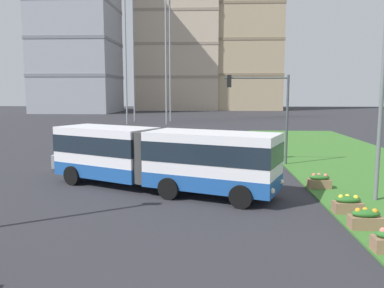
{
  "coord_description": "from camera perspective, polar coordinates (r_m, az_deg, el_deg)",
  "views": [
    {
      "loc": [
        1.58,
        -4.21,
        4.82
      ],
      "look_at": [
        0.67,
        15.74,
        2.2
      ],
      "focal_mm": 37.09,
      "sensor_mm": 36.0,
      "label": 1
    }
  ],
  "objects": [
    {
      "name": "streetlight_median",
      "position": [
        18.95,
        25.74,
        8.41
      ],
      "size": [
        0.7,
        0.28,
        9.85
      ],
      "color": "slate",
      "rests_on": "ground"
    },
    {
      "name": "flower_planter_4",
      "position": [
        16.97,
        21.48,
        -8.07
      ],
      "size": [
        1.1,
        0.56,
        0.74
      ],
      "color": "#937051",
      "rests_on": "grass_median"
    },
    {
      "name": "flower_planter_3",
      "position": [
        15.34,
        23.68,
        -9.82
      ],
      "size": [
        1.1,
        0.56,
        0.74
      ],
      "color": "#937051",
      "rests_on": "grass_median"
    },
    {
      "name": "car_silver_hatch",
      "position": [
        25.96,
        -14.5,
        -1.77
      ],
      "size": [
        4.6,
        2.49,
        1.58
      ],
      "color": "#B7BABF",
      "rests_on": "ground"
    },
    {
      "name": "apartment_tower_west",
      "position": [
        101.03,
        -16.29,
        16.0
      ],
      "size": [
        17.99,
        18.09,
        40.56
      ],
      "color": "#9EA3AD",
      "rests_on": "ground"
    },
    {
      "name": "flower_planter_5",
      "position": [
        20.79,
        17.82,
        -5.09
      ],
      "size": [
        1.1,
        0.56,
        0.74
      ],
      "color": "#937051",
      "rests_on": "grass_median"
    },
    {
      "name": "apartment_tower_westcentre",
      "position": [
        114.09,
        -1.95,
        17.69
      ],
      "size": [
        21.8,
        19.86,
        50.06
      ],
      "color": "#C6B299",
      "rests_on": "ground"
    },
    {
      "name": "traffic_light_far_right",
      "position": [
        26.48,
        10.62,
        5.81
      ],
      "size": [
        4.2,
        0.28,
        5.93
      ],
      "color": "#474C51",
      "rests_on": "ground"
    },
    {
      "name": "articulated_bus",
      "position": [
        19.54,
        -4.75,
        -1.88
      ],
      "size": [
        11.73,
        7.16,
        3.0
      ],
      "color": "white",
      "rests_on": "ground"
    },
    {
      "name": "apartment_tower_centre",
      "position": [
        113.2,
        7.14,
        18.62
      ],
      "size": [
        21.05,
        15.81,
        53.54
      ],
      "color": "tan",
      "rests_on": "ground"
    }
  ]
}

